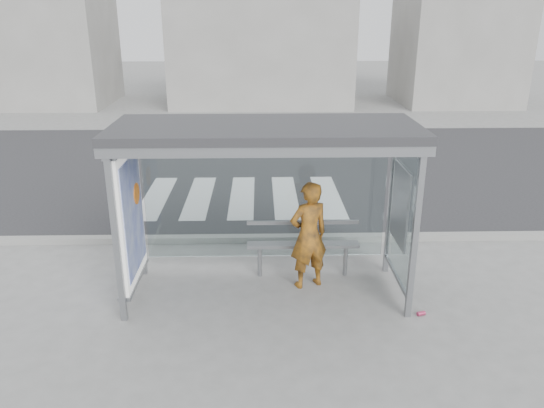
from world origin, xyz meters
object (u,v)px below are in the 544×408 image
at_px(bus_shelter, 239,168).
at_px(soda_can, 421,313).
at_px(person, 309,235).
at_px(bench, 303,244).

xyz_separation_m(bus_shelter, soda_can, (2.57, -0.75, -1.95)).
bearing_deg(soda_can, person, 148.99).
xyz_separation_m(bench, soda_can, (1.60, -1.28, -0.52)).
relative_size(bus_shelter, bench, 2.37).
distance_m(bus_shelter, soda_can, 3.31).
height_order(person, soda_can, person).
height_order(bus_shelter, soda_can, bus_shelter).
height_order(bench, soda_can, bench).
height_order(bus_shelter, person, bus_shelter).
distance_m(bus_shelter, bench, 1.81).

